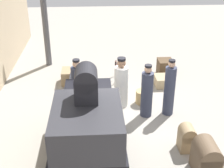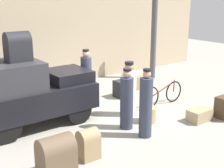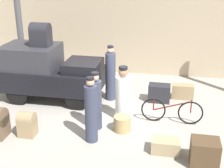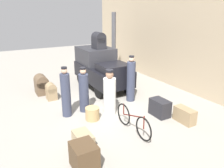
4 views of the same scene
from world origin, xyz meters
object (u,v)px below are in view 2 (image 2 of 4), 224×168
at_px(wicker_basket, 148,114).
at_px(porter_with_bicycle, 86,81).
at_px(suitcase_black_upright, 199,115).
at_px(porter_lifting_near_truck, 127,101).
at_px(trunk_on_truck_roof, 18,46).
at_px(trunk_large_brown, 88,143).
at_px(porter_standing_middle, 129,91).
at_px(suitcase_tan_flat, 124,88).
at_px(trunk_wicker_pale, 134,83).
at_px(bicycle, 162,94).
at_px(porter_carrying_trunk, 146,106).
at_px(trunk_barrel_dark, 56,156).
at_px(truck, 28,91).

xyz_separation_m(wicker_basket, porter_with_bicycle, (-0.74, 2.04, 0.65)).
height_order(porter_with_bicycle, suitcase_black_upright, porter_with_bicycle).
relative_size(porter_lifting_near_truck, trunk_on_truck_roof, 2.19).
xyz_separation_m(porter_lifting_near_truck, trunk_large_brown, (-1.69, -0.76, -0.40)).
xyz_separation_m(wicker_basket, porter_lifting_near_truck, (-0.75, 0.02, 0.54)).
bearing_deg(porter_standing_middle, suitcase_tan_flat, 55.46).
bearing_deg(trunk_wicker_pale, trunk_on_truck_roof, -169.70).
distance_m(wicker_basket, porter_lifting_near_truck, 0.93).
bearing_deg(bicycle, porter_carrying_trunk, -145.29).
bearing_deg(trunk_large_brown, trunk_barrel_dark, -167.31).
xyz_separation_m(trunk_large_brown, suitcase_tan_flat, (3.33, 2.91, -0.06)).
bearing_deg(porter_with_bicycle, porter_lifting_near_truck, -90.43).
distance_m(porter_standing_middle, trunk_on_truck_roof, 3.35).
xyz_separation_m(porter_with_bicycle, porter_standing_middle, (0.63, -1.32, -0.13)).
xyz_separation_m(trunk_barrel_dark, trunk_wicker_pale, (4.97, 3.50, -0.18)).
relative_size(porter_lifting_near_truck, porter_carrying_trunk, 0.94).
distance_m(trunk_large_brown, trunk_wicker_pale, 5.27).
relative_size(bicycle, suitcase_black_upright, 2.58).
height_order(porter_lifting_near_truck, suitcase_black_upright, porter_lifting_near_truck).
xyz_separation_m(truck, trunk_large_brown, (0.34, -2.46, -0.62)).
distance_m(bicycle, wicker_basket, 1.52).
xyz_separation_m(truck, wicker_basket, (2.78, -1.72, -0.76)).
xyz_separation_m(porter_standing_middle, suitcase_black_upright, (1.32, -1.56, -0.56)).
height_order(suitcase_black_upright, trunk_barrel_dark, trunk_barrel_dark).
height_order(suitcase_black_upright, trunk_wicker_pale, trunk_wicker_pale).
xyz_separation_m(porter_with_bicycle, trunk_barrel_dark, (-2.57, -2.98, -0.43)).
bearing_deg(truck, porter_carrying_trunk, -48.82).
relative_size(truck, suitcase_black_upright, 4.74).
bearing_deg(truck, porter_standing_middle, -20.53).
relative_size(truck, trunk_wicker_pale, 4.47).
bearing_deg(porter_with_bicycle, truck, -171.12).
bearing_deg(trunk_on_truck_roof, porter_carrying_trunk, -46.58).
xyz_separation_m(wicker_basket, trunk_wicker_pale, (1.66, 2.56, 0.03)).
bearing_deg(suitcase_black_upright, trunk_on_truck_roof, 148.40).
relative_size(wicker_basket, porter_lifting_near_truck, 0.29).
xyz_separation_m(porter_with_bicycle, trunk_wicker_pale, (2.40, 0.52, -0.62)).
relative_size(porter_carrying_trunk, porter_standing_middle, 1.08).
bearing_deg(porter_lifting_near_truck, suitcase_black_upright, -23.64).
xyz_separation_m(porter_carrying_trunk, porter_standing_middle, (0.59, 1.38, -0.09)).
relative_size(truck, porter_lifting_near_truck, 1.97).
distance_m(porter_with_bicycle, trunk_wicker_pale, 2.53).
relative_size(suitcase_tan_flat, trunk_on_truck_roof, 0.95).
height_order(trunk_barrel_dark, trunk_on_truck_roof, trunk_on_truck_roof).
bearing_deg(trunk_on_truck_roof, suitcase_black_upright, -31.60).
bearing_deg(wicker_basket, bicycle, 29.28).
distance_m(porter_with_bicycle, suitcase_tan_flat, 1.73).
distance_m(trunk_large_brown, trunk_on_truck_roof, 3.12).
height_order(porter_lifting_near_truck, porter_carrying_trunk, porter_carrying_trunk).
distance_m(wicker_basket, trunk_on_truck_roof, 3.95).
xyz_separation_m(truck, trunk_wicker_pale, (4.44, 0.84, -0.73)).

